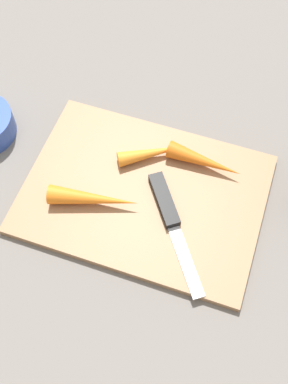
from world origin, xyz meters
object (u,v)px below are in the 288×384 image
Objects in this scene: carrot_longest at (93,199)px; carrot_medium at (204,161)px; carrot_shortest at (153,153)px; knife at (167,208)px; cutting_board at (144,194)px.

carrot_longest is 0.18m from carrot_medium.
carrot_shortest is (0.06, 0.11, -0.00)m from carrot_longest.
carrot_shortest is 0.08m from carrot_medium.
carrot_shortest is (-0.05, 0.08, 0.01)m from knife.
carrot_medium is (0.07, 0.07, 0.02)m from cutting_board.
carrot_longest is at bearing -150.23° from carrot_shortest.
carrot_medium is (0.08, 0.01, 0.00)m from carrot_shortest.
carrot_shortest is at bearing 50.16° from carrot_longest.
carrot_longest is at bearing -146.14° from cutting_board.
carrot_medium reaches higher than cutting_board.
carrot_longest reaches higher than carrot_shortest.
knife reaches higher than cutting_board.
carrot_medium is (0.14, 0.12, -0.00)m from carrot_longest.
carrot_medium reaches higher than knife.
carrot_medium is at bearing 45.53° from cutting_board.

